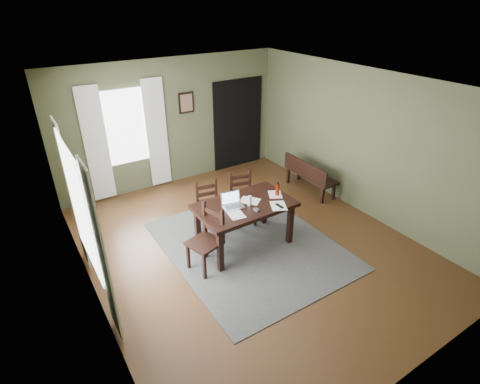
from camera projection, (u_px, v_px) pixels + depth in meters
ground at (249, 245)px, 6.40m from camera, size 5.00×6.00×0.01m
room_shell at (251, 146)px, 5.55m from camera, size 5.02×6.02×2.71m
rug at (249, 245)px, 6.40m from camera, size 2.60×3.20×0.01m
dining_table at (244, 209)px, 6.09m from camera, size 1.59×0.96×0.79m
chair_end at (207, 239)px, 5.68m from camera, size 0.56×0.56×1.03m
chair_back_left at (210, 209)px, 6.57m from camera, size 0.48×0.48×0.94m
chair_back_right at (243, 199)px, 6.86m from camera, size 0.52×0.52×0.97m
bench at (309, 173)px, 7.93m from camera, size 0.41×1.28×0.72m
laptop at (232, 203)px, 5.97m from camera, size 0.36×0.31×0.22m
computer_mouse at (256, 210)px, 5.85m from camera, size 0.08×0.11×0.03m
tv_remote at (279, 206)px, 5.97m from camera, size 0.06×0.17×0.02m
drinking_glass at (250, 201)px, 5.98m from camera, size 0.09×0.09×0.16m
water_bottle at (277, 189)px, 6.26m from camera, size 0.07×0.07×0.24m
paper_a at (236, 214)px, 5.76m from camera, size 0.27×0.33×0.00m
paper_b at (278, 206)px, 5.99m from camera, size 0.35×0.38×0.00m
paper_c at (250, 201)px, 6.14m from camera, size 0.38×0.39×0.00m
paper_d at (275, 194)px, 6.33m from camera, size 0.32×0.34×0.00m
window_left at (79, 207)px, 4.69m from camera, size 0.01×1.30×1.70m
window_back at (126, 127)px, 7.44m from camera, size 1.00×0.01×1.50m
curtain_left_near at (102, 256)px, 4.21m from camera, size 0.03×0.48×2.30m
curtain_left_far at (72, 197)px, 5.43m from camera, size 0.03×0.48×2.30m
curtain_back_left at (96, 146)px, 7.25m from camera, size 0.44×0.03×2.30m
curtain_back_right at (157, 134)px, 7.84m from camera, size 0.44×0.03×2.30m
framed_picture at (186, 103)px, 7.94m from camera, size 0.34×0.03×0.44m
doorway_back at (238, 124)px, 8.89m from camera, size 1.30×0.03×2.10m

